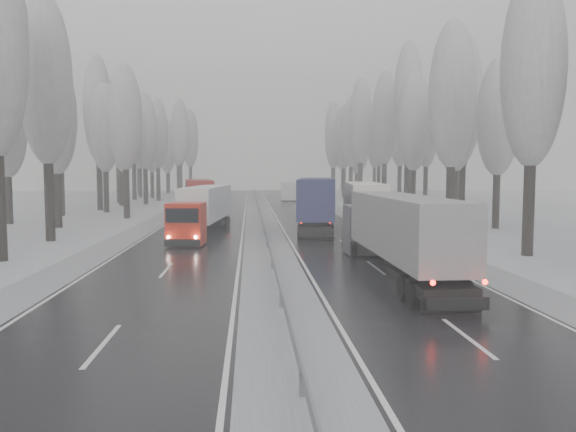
{
  "coord_description": "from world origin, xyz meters",
  "views": [
    {
      "loc": [
        -1.1,
        -15.74,
        4.89
      ],
      "look_at": [
        1.2,
        18.0,
        2.2
      ],
      "focal_mm": 35.0,
      "sensor_mm": 36.0,
      "label": 1
    }
  ],
  "objects": [
    {
      "name": "tree_67",
      "position": [
        -19.54,
        66.35,
        11.03
      ],
      "size": [
        3.6,
        3.6,
        17.09
      ],
      "color": "black",
      "rests_on": "ground"
    },
    {
      "name": "tree_31",
      "position": [
        22.48,
        85.7,
        11.97
      ],
      "size": [
        3.6,
        3.6,
        18.58
      ],
      "color": "black",
      "rests_on": "ground"
    },
    {
      "name": "shoulder_right",
      "position": [
        10.2,
        30.0,
        0.02
      ],
      "size": [
        2.4,
        200.0,
        0.04
      ],
      "primitive_type": "cube",
      "color": "#A4A6AC",
      "rests_on": "ground"
    },
    {
      "name": "tree_64",
      "position": [
        -18.26,
        52.71,
        9.96
      ],
      "size": [
        3.6,
        3.6,
        15.42
      ],
      "color": "black",
      "rests_on": "ground"
    },
    {
      "name": "tree_36",
      "position": [
        17.04,
        106.16,
        13.02
      ],
      "size": [
        3.6,
        3.6,
        20.23
      ],
      "color": "black",
      "rests_on": "ground"
    },
    {
      "name": "carriageway_right",
      "position": [
        5.25,
        30.0,
        0.01
      ],
      "size": [
        7.5,
        200.0,
        0.03
      ],
      "primitive_type": "cube",
      "color": "black",
      "rests_on": "ground"
    },
    {
      "name": "tree_76",
      "position": [
        -14.05,
        108.72,
        11.95
      ],
      "size": [
        3.6,
        3.6,
        18.55
      ],
      "color": "black",
      "rests_on": "ground"
    },
    {
      "name": "box_truck_distant",
      "position": [
        5.72,
        78.76,
        1.6
      ],
      "size": [
        3.61,
        8.65,
        3.13
      ],
      "rotation": [
        0.0,
        0.0,
        -0.13
      ],
      "color": "#B9BBC0",
      "rests_on": "ground"
    },
    {
      "name": "tree_23",
      "position": [
        23.31,
        49.6,
        8.77
      ],
      "size": [
        3.6,
        3.6,
        13.55
      ],
      "color": "black",
      "rests_on": "ground"
    },
    {
      "name": "tree_33",
      "position": [
        19.77,
        93.21,
        9.26
      ],
      "size": [
        3.6,
        3.6,
        14.33
      ],
      "color": "black",
      "rests_on": "ground"
    },
    {
      "name": "tree_78",
      "position": [
        -17.56,
        115.31,
        12.59
      ],
      "size": [
        3.6,
        3.6,
        19.55
      ],
      "color": "black",
      "rests_on": "ground"
    },
    {
      "name": "tree_61",
      "position": [
        -23.52,
        38.2,
        9.02
      ],
      "size": [
        3.6,
        3.6,
        13.95
      ],
      "color": "black",
      "rests_on": "ground"
    },
    {
      "name": "tree_58",
      "position": [
        -15.13,
        24.57,
        11.1
      ],
      "size": [
        3.6,
        3.6,
        17.21
      ],
      "color": "black",
      "rests_on": "ground"
    },
    {
      "name": "tree_71",
      "position": [
        -21.09,
        83.19,
        12.63
      ],
      "size": [
        3.6,
        3.6,
        19.61
      ],
      "color": "black",
      "rests_on": "ground"
    },
    {
      "name": "tree_26",
      "position": [
        17.56,
        61.27,
        12.1
      ],
      "size": [
        3.6,
        3.6,
        18.78
      ],
      "color": "black",
      "rests_on": "ground"
    },
    {
      "name": "median_guardrail",
      "position": [
        0.0,
        29.99,
        0.6
      ],
      "size": [
        0.12,
        200.0,
        0.76
      ],
      "color": "slate",
      "rests_on": "ground"
    },
    {
      "name": "tree_18",
      "position": [
        14.51,
        27.03,
        10.7
      ],
      "size": [
        3.6,
        3.6,
        16.58
      ],
      "color": "black",
      "rests_on": "ground"
    },
    {
      "name": "tree_75",
      "position": [
        -24.2,
        103.33,
        11.99
      ],
      "size": [
        3.6,
        3.6,
        18.6
      ],
      "color": "black",
      "rests_on": "ground"
    },
    {
      "name": "truck_blue_box",
      "position": [
        4.41,
        30.32,
        2.52
      ],
      "size": [
        4.73,
        16.97,
        4.32
      ],
      "rotation": [
        0.0,
        0.0,
        -0.13
      ],
      "color": "#1B2343",
      "rests_on": "ground"
    },
    {
      "name": "tree_20",
      "position": [
        17.9,
        35.17,
        10.14
      ],
      "size": [
        3.6,
        3.6,
        15.71
      ],
      "color": "black",
      "rests_on": "ground"
    },
    {
      "name": "tree_35",
      "position": [
        24.94,
        100.32,
        11.77
      ],
      "size": [
        3.6,
        3.6,
        18.25
      ],
      "color": "black",
      "rests_on": "ground"
    },
    {
      "name": "tree_24",
      "position": [
        17.9,
        51.02,
        13.19
      ],
      "size": [
        3.6,
        3.6,
        20.49
      ],
      "color": "black",
      "rests_on": "ground"
    },
    {
      "name": "ground",
      "position": [
        0.0,
        0.0,
        0.0
      ],
      "size": [
        260.0,
        260.0,
        0.0
      ],
      "primitive_type": "plane",
      "color": "silver",
      "rests_on": "ground"
    },
    {
      "name": "tree_73",
      "position": [
        -21.82,
        92.54,
        11.11
      ],
      "size": [
        3.6,
        3.6,
        17.22
      ],
      "color": "black",
      "rests_on": "ground"
    },
    {
      "name": "tree_77",
      "position": [
        -19.66,
        112.72,
        9.26
      ],
      "size": [
        3.6,
        3.6,
        14.32
      ],
      "color": "black",
      "rests_on": "ground"
    },
    {
      "name": "tree_66",
      "position": [
        -18.16,
        62.35,
        9.84
      ],
      "size": [
        3.6,
        3.6,
        15.23
      ],
      "color": "black",
      "rests_on": "ground"
    },
    {
      "name": "truck_red_white",
      "position": [
        -4.6,
        27.63,
        2.17
      ],
      "size": [
        3.64,
        14.61,
        3.72
      ],
      "rotation": [
        0.0,
        0.0,
        -0.1
      ],
      "color": "red",
      "rests_on": "ground"
    },
    {
      "name": "tree_65",
      "position": [
        -20.05,
        56.71,
        12.55
      ],
      "size": [
        3.6,
        3.6,
        19.48
      ],
      "color": "black",
      "rests_on": "ground"
    },
    {
      "name": "tree_72",
      "position": [
        -18.93,
        88.54,
        9.76
      ],
      "size": [
        3.6,
        3.6,
        15.11
      ],
      "color": "black",
      "rests_on": "ground"
    },
    {
      "name": "tree_22",
      "position": [
        17.02,
        45.6,
        10.24
      ],
      "size": [
        3.6,
        3.6,
        15.86
      ],
      "color": "black",
      "rests_on": "ground"
    },
    {
      "name": "tree_34",
      "position": [
        15.73,
        96.32,
        11.37
      ],
      "size": [
        3.6,
        3.6,
        17.63
      ],
      "color": "black",
      "rests_on": "ground"
    },
    {
      "name": "tree_21",
      "position": [
        20.12,
        39.17,
        12.0
      ],
      "size": [
        3.6,
        3.6,
        18.62
      ],
      "color": "black",
      "rests_on": "ground"
    },
    {
      "name": "truck_cream_box",
      "position": [
        7.99,
        28.84,
        2.33
      ],
      "size": [
        4.29,
        15.69,
        3.99
      ],
      "rotation": [
        0.0,
        0.0,
        -0.12
      ],
      "color": "gray",
      "rests_on": "ground"
    },
    {
      "name": "median_slush",
      "position": [
        0.0,
        30.0,
        0.02
      ],
      "size": [
        3.0,
        200.0,
        0.04
      ],
      "primitive_type": "cube",
      "color": "#A4A6AC",
      "rests_on": "ground"
    },
    {
      "name": "shoulder_left",
      "position": [
        -10.2,
        30.0,
        0.02
      ],
      "size": [
        2.4,
        200.0,
        0.04
      ],
      "primitive_type": "cube",
      "color": "#A4A6AC",
      "rests_on": "ground"
    },
    {
      "name": "tree_16",
      "position": [
        15.04,
        15.67,
        10.67
      ],
      "size": [
        3.6,
        3.6,
        16.53
      ],
      "color": "black",
      "rests_on": "ground"
    },
    {
      "name": "tree_74",
      "position": [
        -15.07,
        99.33,
        12.67
      ],
      "size": [
        3.6,
        3.6,
        19.68
      ],
      "color": "black",
      "rests_on": "ground"
    },
    {
      "name": "tree_62",
      "position": [
        -13.94,
        43.73,
        10.36
      ],
      "size": [
        3.6,
        3.6,
        16.04
      ],
      "color": "black",
      "rests_on": "ground"
    },
    {
      "name": "tree_30",
      "position": [
        16.56,
        81.7,
        11.52
      ],
      "size": [
        3.6,
        3.6,
        17.86
      ],
      "color": "black",
      "rests_on": "ground"
    },
    {
      "name": "tree_63",
      "position": [
        -21.85,
        47.73,
        10.89
      ],
      "size": [
        3.6,
        3.6,
        16.88
      ],
      "color": "black",
      "rests_on": "ground"
    },
    {
      "name": "truck_grey_tarp",
      "position": [
        5.7,
        9.76,
        2.22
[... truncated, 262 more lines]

